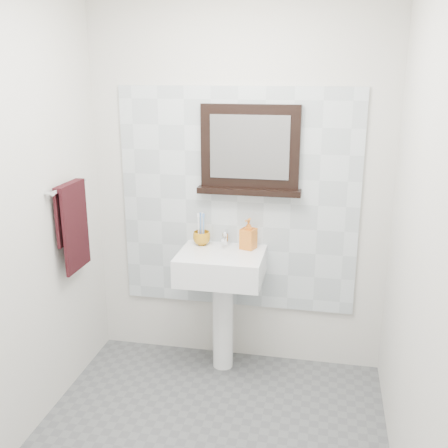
# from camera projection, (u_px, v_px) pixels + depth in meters

# --- Properties ---
(back_wall) EXTENTS (2.00, 0.01, 2.50)m
(back_wall) POSITION_uv_depth(u_px,v_px,m) (238.00, 187.00, 3.49)
(back_wall) COLOR silver
(back_wall) RESTS_ON ground
(front_wall) EXTENTS (2.00, 0.01, 2.50)m
(front_wall) POSITION_uv_depth(u_px,v_px,m) (100.00, 358.00, 1.42)
(front_wall) COLOR silver
(front_wall) RESTS_ON ground
(left_wall) EXTENTS (0.01, 2.20, 2.50)m
(left_wall) POSITION_uv_depth(u_px,v_px,m) (6.00, 224.00, 2.64)
(left_wall) COLOR silver
(left_wall) RESTS_ON ground
(right_wall) EXTENTS (0.01, 2.20, 2.50)m
(right_wall) POSITION_uv_depth(u_px,v_px,m) (422.00, 250.00, 2.27)
(right_wall) COLOR silver
(right_wall) RESTS_ON ground
(splashback) EXTENTS (1.60, 0.02, 1.50)m
(splashback) POSITION_uv_depth(u_px,v_px,m) (238.00, 201.00, 3.50)
(splashback) COLOR silver
(splashback) RESTS_ON back_wall
(pedestal_sink) EXTENTS (0.55, 0.44, 0.96)m
(pedestal_sink) POSITION_uv_depth(u_px,v_px,m) (222.00, 278.00, 3.45)
(pedestal_sink) COLOR white
(pedestal_sink) RESTS_ON ground
(toothbrush_cup) EXTENTS (0.15, 0.15, 0.09)m
(toothbrush_cup) POSITION_uv_depth(u_px,v_px,m) (202.00, 238.00, 3.53)
(toothbrush_cup) COLOR #B57A15
(toothbrush_cup) RESTS_ON pedestal_sink
(toothbrushes) EXTENTS (0.05, 0.04, 0.21)m
(toothbrushes) POSITION_uv_depth(u_px,v_px,m) (201.00, 227.00, 3.51)
(toothbrushes) COLOR white
(toothbrushes) RESTS_ON toothbrush_cup
(soap_dispenser) EXTENTS (0.12, 0.12, 0.20)m
(soap_dispenser) POSITION_uv_depth(u_px,v_px,m) (248.00, 234.00, 3.44)
(soap_dispenser) COLOR #C94817
(soap_dispenser) RESTS_ON pedestal_sink
(framed_mirror) EXTENTS (0.68, 0.11, 0.58)m
(framed_mirror) POSITION_uv_depth(u_px,v_px,m) (250.00, 152.00, 3.37)
(framed_mirror) COLOR black
(framed_mirror) RESTS_ON back_wall
(towel_bar) EXTENTS (0.07, 0.40, 0.03)m
(towel_bar) POSITION_uv_depth(u_px,v_px,m) (69.00, 186.00, 3.16)
(towel_bar) COLOR silver
(towel_bar) RESTS_ON left_wall
(hand_towel) EXTENTS (0.06, 0.30, 0.55)m
(hand_towel) POSITION_uv_depth(u_px,v_px,m) (73.00, 220.00, 3.22)
(hand_towel) COLOR black
(hand_towel) RESTS_ON towel_bar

